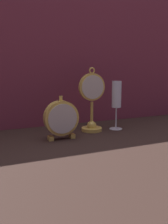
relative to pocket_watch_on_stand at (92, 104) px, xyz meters
name	(u,v)px	position (x,y,z in m)	size (l,w,h in m)	color
ground_plane	(92,139)	(-0.07, -0.14, -0.13)	(4.00, 4.00, 0.00)	black
fabric_backdrop_drape	(65,49)	(-0.07, 0.19, 0.27)	(1.62, 0.01, 0.79)	brown
pocket_watch_on_stand	(92,104)	(0.00, 0.00, 0.00)	(0.13, 0.10, 0.30)	gold
mantel_clock_silver	(61,118)	(-0.18, -0.08, -0.04)	(0.15, 0.04, 0.19)	gold
champagne_flute	(116,98)	(0.13, -0.02, 0.03)	(0.06, 0.06, 0.24)	silver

